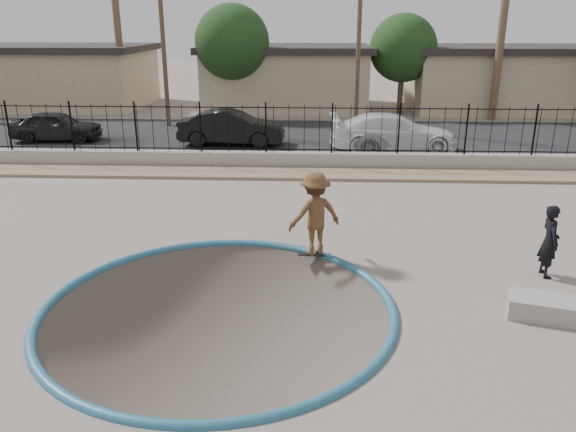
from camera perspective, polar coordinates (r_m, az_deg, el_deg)
The scene contains 22 objects.
ground at distance 23.75m, azimuth -1.82°, elevation 3.40°, with size 120.00×120.00×2.20m, color slate.
bowl_pit at distance 11.30m, azimuth -7.04°, elevation -9.30°, with size 6.84×6.84×1.80m, color #483F37, non-canonical shape.
coping_ring at distance 11.30m, azimuth -7.04°, elevation -9.30°, with size 7.04×7.04×0.20m, color #276280.
rock_strip at distance 20.75m, azimuth -2.46°, elevation 4.36°, with size 42.00×1.60×0.11m, color #9E8467.
retaining_wall at distance 21.75m, azimuth -2.21°, elevation 5.73°, with size 42.00×0.45×0.60m, color #9D938A.
fence at distance 21.50m, azimuth -2.25°, elevation 8.84°, with size 40.00×0.04×1.80m.
street at distance 28.34m, azimuth -1.06°, elevation 8.33°, with size 90.00×8.00×0.04m, color black.
house_west at distance 41.04m, azimuth -22.13°, elevation 13.11°, with size 11.60×8.60×3.90m.
house_center at distance 37.47m, azimuth -0.11°, elevation 14.02°, with size 10.60×8.60×3.90m.
house_east at distance 39.36m, azimuth 21.27°, elevation 13.01°, with size 12.60×8.60×3.90m.
utility_pole_left at distance 30.79m, azimuth -12.63°, elevation 17.54°, with size 1.70×0.24×9.00m.
utility_pole_mid at distance 29.86m, azimuth 7.23°, elevation 18.28°, with size 1.70×0.24×9.50m.
street_tree_left at distance 34.14m, azimuth -5.69°, elevation 17.15°, with size 4.32×4.32×6.36m.
street_tree_mid at distance 35.19m, azimuth 11.62°, elevation 16.35°, with size 3.96×3.96×5.83m.
skater at distance 13.17m, azimuth 2.74°, elevation -0.19°, with size 1.28×0.74×1.99m, color brown.
skateboard at distance 13.52m, azimuth 2.68°, elevation -3.95°, with size 0.78×0.22×0.07m.
videographer at distance 13.52m, azimuth 25.03°, elevation -2.33°, with size 0.60×0.39×1.64m, color black.
concrete_ledge at distance 11.89m, azimuth 25.31°, elevation -8.55°, with size 1.60×0.70×0.40m, color gray.
car_a at distance 28.63m, azimuth -22.46°, elevation 8.45°, with size 1.64×4.07×1.39m, color black.
car_b at distance 25.73m, azimuth -5.75°, elevation 8.91°, with size 1.64×4.70×1.55m, color black.
car_c at distance 24.83m, azimuth 10.65°, elevation 8.34°, with size 2.21×5.43×1.57m, color white.
car_d at distance 24.92m, azimuth 11.46°, elevation 7.93°, with size 2.05×4.44×1.24m, color #96999E.
Camera 1 is at (1.83, -10.77, 5.37)m, focal length 35.00 mm.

